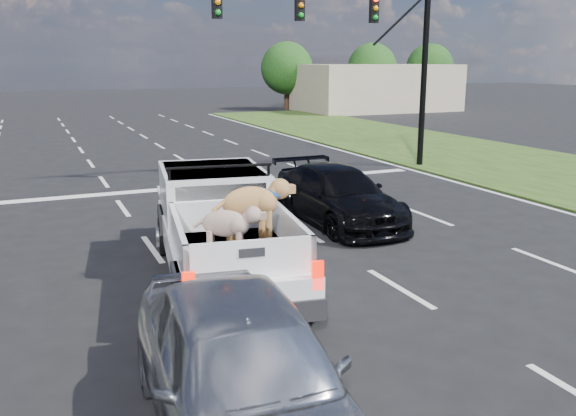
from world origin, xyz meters
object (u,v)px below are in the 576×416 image
at_px(traffic_signal, 368,35).
at_px(silver_sedan, 243,372).
at_px(black_coupe, 338,195).
at_px(pickup_truck, 222,226).

distance_m(traffic_signal, silver_sedan, 16.96).
bearing_deg(silver_sedan, traffic_signal, 59.96).
relative_size(traffic_signal, silver_sedan, 1.95).
height_order(silver_sedan, black_coupe, silver_sedan).
bearing_deg(black_coupe, pickup_truck, -144.41).
bearing_deg(black_coupe, silver_sedan, -123.83).
bearing_deg(black_coupe, traffic_signal, 54.70).
bearing_deg(traffic_signal, silver_sedan, -124.70).
bearing_deg(pickup_truck, traffic_signal, 55.90).
height_order(pickup_truck, silver_sedan, pickup_truck).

